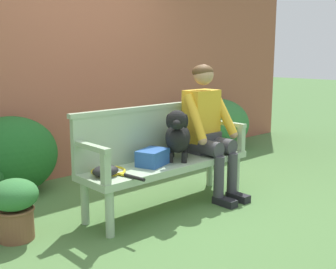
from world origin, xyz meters
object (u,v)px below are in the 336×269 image
(person_seated, at_px, (207,126))
(sports_bag, at_px, (153,157))
(potted_plant, at_px, (15,205))
(tennis_racket, at_px, (111,172))
(baseball_glove, at_px, (105,171))
(dog_on_bench, at_px, (178,135))
(garden_bench, at_px, (168,167))

(person_seated, height_order, sports_bag, person_seated)
(person_seated, relative_size, potted_plant, 2.73)
(tennis_racket, xyz_separation_m, baseball_glove, (-0.09, -0.06, 0.04))
(dog_on_bench, bearing_deg, baseball_glove, 177.57)
(tennis_racket, xyz_separation_m, sports_bag, (0.42, -0.05, 0.06))
(dog_on_bench, relative_size, sports_bag, 1.74)
(person_seated, distance_m, tennis_racket, 1.16)
(person_seated, distance_m, dog_on_bench, 0.45)
(sports_bag, bearing_deg, garden_bench, 2.59)
(garden_bench, bearing_deg, potted_plant, 168.34)
(person_seated, bearing_deg, tennis_racket, 177.43)
(dog_on_bench, bearing_deg, garden_bench, 144.52)
(baseball_glove, height_order, sports_bag, sports_bag)
(garden_bench, relative_size, potted_plant, 3.60)
(tennis_racket, distance_m, potted_plant, 0.79)
(potted_plant, bearing_deg, person_seated, -8.74)
(baseball_glove, height_order, potted_plant, baseball_glove)
(garden_bench, distance_m, baseball_glove, 0.71)
(person_seated, bearing_deg, potted_plant, 171.26)
(potted_plant, bearing_deg, dog_on_bench, -13.07)
(dog_on_bench, bearing_deg, sports_bag, 170.91)
(baseball_glove, xyz_separation_m, potted_plant, (-0.64, 0.30, -0.21))
(garden_bench, relative_size, baseball_glove, 7.86)
(tennis_racket, bearing_deg, person_seated, -2.57)
(garden_bench, relative_size, dog_on_bench, 3.55)
(dog_on_bench, xyz_separation_m, baseball_glove, (-0.78, 0.03, -0.20))
(dog_on_bench, xyz_separation_m, tennis_racket, (-0.68, 0.09, -0.23))
(tennis_racket, distance_m, sports_bag, 0.42)
(person_seated, relative_size, dog_on_bench, 2.69)
(person_seated, xyz_separation_m, dog_on_bench, (-0.45, -0.04, -0.03))
(baseball_glove, bearing_deg, dog_on_bench, 4.98)
(dog_on_bench, distance_m, tennis_racket, 0.73)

